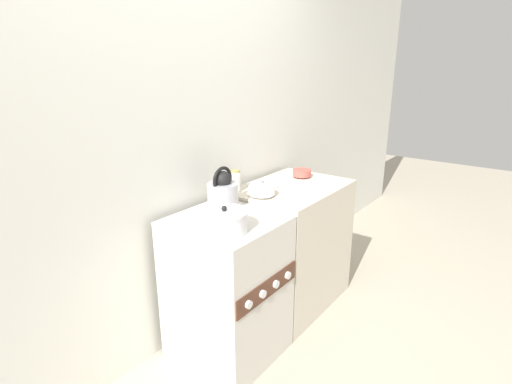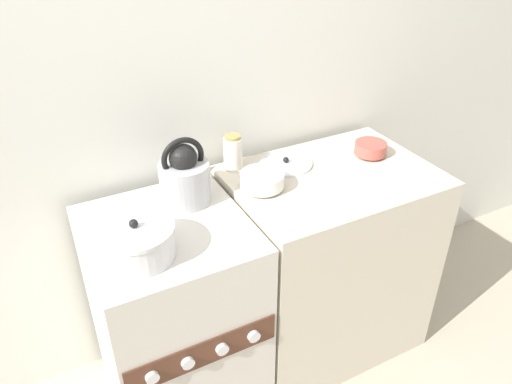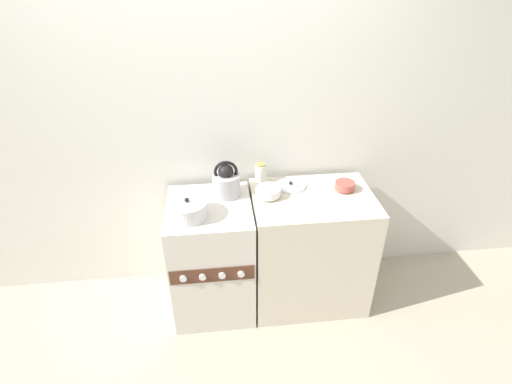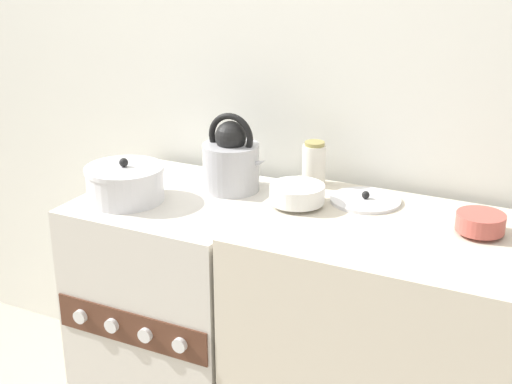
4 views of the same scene
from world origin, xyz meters
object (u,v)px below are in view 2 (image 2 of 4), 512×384
cooking_pot (136,242)px  small_ceramic_bowl (371,148)px  enamel_bowl (262,180)px  loose_pot_lid (286,163)px  storage_jar (233,152)px  stove (176,318)px  kettle (185,177)px

cooking_pot → small_ceramic_bowl: bearing=9.1°
enamel_bowl → loose_pot_lid: bearing=34.5°
cooking_pot → storage_jar: (0.49, 0.34, 0.04)m
cooking_pot → enamel_bowl: (0.52, 0.14, 0.00)m
stove → cooking_pot: 0.51m
enamel_bowl → storage_jar: size_ratio=1.15×
stove → small_ceramic_bowl: 1.04m
kettle → cooking_pot: 0.34m
small_ceramic_bowl → storage_jar: size_ratio=0.93×
kettle → small_ceramic_bowl: kettle is taller
storage_jar → kettle: bearing=-155.9°
enamel_bowl → stove: bearing=-174.1°
stove → kettle: 0.56m
stove → kettle: size_ratio=3.38×
small_ceramic_bowl → stove: bearing=-176.0°
stove → kettle: kettle is taller
enamel_bowl → storage_jar: bearing=97.4°
loose_pot_lid → storage_jar: bearing=159.1°
enamel_bowl → small_ceramic_bowl: 0.53m
stove → storage_jar: bearing=32.6°
stove → cooking_pot: size_ratio=3.51×
storage_jar → small_ceramic_bowl: bearing=-17.3°
kettle → small_ceramic_bowl: (0.79, -0.06, -0.04)m
enamel_bowl → small_ceramic_bowl: size_ratio=1.25×
loose_pot_lid → stove: bearing=-164.3°
storage_jar → stove: bearing=-147.4°
enamel_bowl → storage_jar: storage_jar is taller
storage_jar → loose_pot_lid: 0.22m
small_ceramic_bowl → loose_pot_lid: 0.37m
kettle → loose_pot_lid: 0.45m
stove → loose_pot_lid: size_ratio=4.03×
loose_pot_lid → small_ceramic_bowl: bearing=-15.2°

